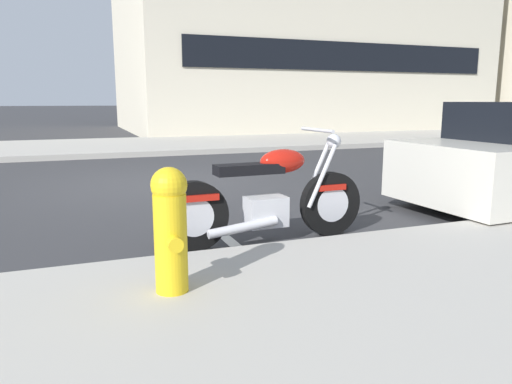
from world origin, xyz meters
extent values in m
plane|color=#333335|center=(0.00, 0.00, 0.00)|extent=(260.00, 260.00, 0.00)
cube|color=#ADA89E|center=(12.00, 6.71, 0.07)|extent=(120.00, 5.00, 0.14)
cube|color=silver|center=(0.00, -3.61, 0.00)|extent=(0.12, 2.20, 0.01)
cylinder|color=black|center=(1.08, -3.82, 0.34)|extent=(0.68, 0.13, 0.67)
cylinder|color=silver|center=(1.08, -3.82, 0.34)|extent=(0.37, 0.13, 0.37)
cylinder|color=black|center=(-0.41, -3.87, 0.34)|extent=(0.68, 0.13, 0.67)
cylinder|color=silver|center=(-0.41, -3.87, 0.34)|extent=(0.37, 0.13, 0.37)
cube|color=silver|center=(0.33, -3.84, 0.32)|extent=(0.41, 0.27, 0.30)
cube|color=black|center=(0.15, -3.85, 0.76)|extent=(0.69, 0.24, 0.10)
ellipsoid|color=#B7190F|center=(0.51, -3.84, 0.82)|extent=(0.49, 0.25, 0.24)
cube|color=#B7190F|center=(-0.36, -3.86, 0.52)|extent=(0.36, 0.19, 0.06)
cube|color=#B7190F|center=(1.06, -3.82, 0.52)|extent=(0.32, 0.17, 0.06)
cylinder|color=silver|center=(0.93, -3.76, 0.65)|extent=(0.34, 0.05, 0.65)
cylinder|color=silver|center=(0.93, -3.90, 0.65)|extent=(0.34, 0.05, 0.65)
cylinder|color=silver|center=(0.90, -3.83, 1.12)|extent=(0.05, 0.62, 0.04)
sphere|color=silver|center=(1.10, -3.82, 1.00)|extent=(0.15, 0.15, 0.15)
cylinder|color=silver|center=(0.04, -3.99, 0.22)|extent=(0.71, 0.11, 0.16)
cylinder|color=black|center=(3.17, -2.89, 0.31)|extent=(0.63, 0.24, 0.62)
cylinder|color=gold|center=(-0.88, -5.12, 0.47)|extent=(0.22, 0.22, 0.67)
sphere|color=gold|center=(-0.88, -5.12, 0.87)|extent=(0.24, 0.24, 0.24)
cylinder|color=gold|center=(-0.88, -4.98, 0.51)|extent=(0.10, 0.08, 0.10)
cylinder|color=gold|center=(-0.88, -5.26, 0.51)|extent=(0.10, 0.08, 0.10)
cube|color=black|center=(9.05, 8.98, 3.11)|extent=(13.26, 0.06, 1.10)
camera|label=1|loc=(-1.48, -8.25, 1.41)|focal=34.24mm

